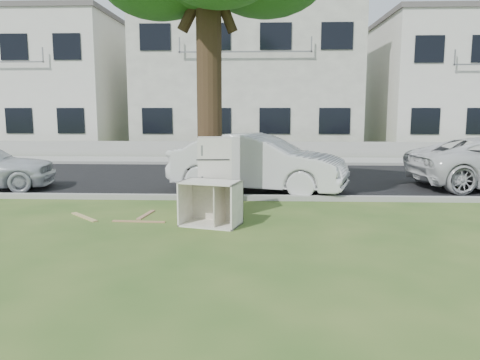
{
  "coord_description": "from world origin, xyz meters",
  "views": [
    {
      "loc": [
        0.7,
        -8.4,
        2.12
      ],
      "look_at": [
        0.31,
        0.6,
        0.76
      ],
      "focal_mm": 35.0,
      "sensor_mm": 36.0,
      "label": 1
    }
  ],
  "objects": [
    {
      "name": "sidewalk",
      "position": [
        0.0,
        11.0,
        0.01
      ],
      "size": [
        120.0,
        2.8,
        0.01
      ],
      "primitive_type": "cube",
      "color": "gray",
      "rests_on": "ground"
    },
    {
      "name": "road",
      "position": [
        0.0,
        6.0,
        0.01
      ],
      "size": [
        120.0,
        7.0,
        0.01
      ],
      "primitive_type": "cube",
      "color": "black",
      "rests_on": "ground"
    },
    {
      "name": "townhouse_left",
      "position": [
        -12.0,
        17.5,
        3.52
      ],
      "size": [
        10.2,
        8.16,
        7.04
      ],
      "color": "silver",
      "rests_on": "ground"
    },
    {
      "name": "fridge",
      "position": [
        -0.2,
        0.79,
        0.79
      ],
      "size": [
        0.71,
        0.67,
        1.58
      ],
      "primitive_type": "cube",
      "rotation": [
        0.0,
        0.0,
        0.11
      ],
      "color": "#B4B0A2",
      "rests_on": "ground"
    },
    {
      "name": "plank_b",
      "position": [
        -2.78,
        0.51,
        0.01
      ],
      "size": [
        0.78,
        0.78,
        0.02
      ],
      "primitive_type": "cube",
      "rotation": [
        0.0,
        0.0,
        -0.79
      ],
      "color": "tan",
      "rests_on": "ground"
    },
    {
      "name": "cabinet",
      "position": [
        -0.2,
        0.02,
        0.41
      ],
      "size": [
        1.19,
        0.92,
        0.82
      ],
      "primitive_type": "cube",
      "rotation": [
        0.0,
        0.0,
        -0.28
      ],
      "color": "beige",
      "rests_on": "ground"
    },
    {
      "name": "townhouse_right",
      "position": [
        12.0,
        17.5,
        3.42
      ],
      "size": [
        10.2,
        8.16,
        6.84
      ],
      "color": "silver",
      "rests_on": "ground"
    },
    {
      "name": "plank_a",
      "position": [
        -1.6,
        0.19,
        0.01
      ],
      "size": [
        1.03,
        0.14,
        0.02
      ],
      "primitive_type": "cube",
      "rotation": [
        0.0,
        0.0,
        -0.05
      ],
      "color": "#A0744D",
      "rests_on": "ground"
    },
    {
      "name": "ground",
      "position": [
        0.0,
        0.0,
        0.0
      ],
      "size": [
        120.0,
        120.0,
        0.0
      ],
      "primitive_type": "plane",
      "color": "#2E4F1C"
    },
    {
      "name": "kerb_near",
      "position": [
        0.0,
        2.45,
        0.0
      ],
      "size": [
        120.0,
        0.18,
        0.12
      ],
      "primitive_type": "cube",
      "color": "gray",
      "rests_on": "ground"
    },
    {
      "name": "kerb_far",
      "position": [
        0.0,
        9.55,
        0.0
      ],
      "size": [
        120.0,
        0.18,
        0.12
      ],
      "primitive_type": "cube",
      "color": "gray",
      "rests_on": "ground"
    },
    {
      "name": "low_wall",
      "position": [
        0.0,
        12.6,
        0.35
      ],
      "size": [
        120.0,
        0.15,
        0.7
      ],
      "primitive_type": "cube",
      "color": "gray",
      "rests_on": "ground"
    },
    {
      "name": "plank_c",
      "position": [
        -1.6,
        0.76,
        0.01
      ],
      "size": [
        0.19,
        0.82,
        0.02
      ],
      "primitive_type": "cube",
      "rotation": [
        0.0,
        0.0,
        1.44
      ],
      "color": "#A07658",
      "rests_on": "ground"
    },
    {
      "name": "townhouse_center",
      "position": [
        0.0,
        17.5,
        3.72
      ],
      "size": [
        11.22,
        8.16,
        7.44
      ],
      "color": "silver",
      "rests_on": "ground"
    },
    {
      "name": "car_center",
      "position": [
        0.64,
        3.65,
        0.75
      ],
      "size": [
        4.81,
        2.83,
        1.5
      ],
      "primitive_type": "imported",
      "rotation": [
        0.0,
        0.0,
        1.28
      ],
      "color": "silver",
      "rests_on": "ground"
    }
  ]
}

